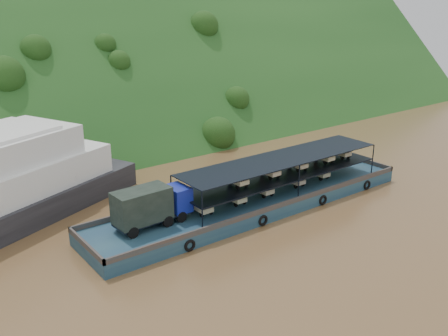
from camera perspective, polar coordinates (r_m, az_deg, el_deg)
ground at (r=51.43m, az=3.80°, el=-3.80°), size 160.00×160.00×0.00m
hillside at (r=80.68m, az=-13.16°, el=4.22°), size 140.00×39.60×39.60m
cargo_barge at (r=48.70m, az=2.56°, el=-3.65°), size 35.00×7.18×4.71m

